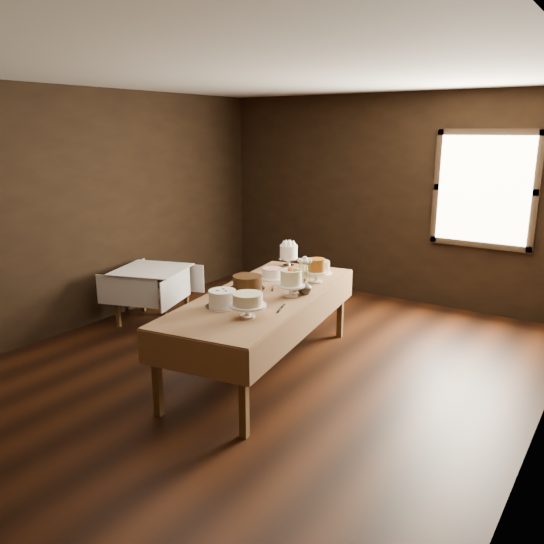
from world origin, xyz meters
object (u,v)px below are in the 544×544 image
(cake_meringue, at_px, (289,256))
(cake_server_d, at_px, (307,289))
(cake_caramel, at_px, (317,272))
(cake_server_b, at_px, (280,310))
(cake_lattice, at_px, (272,274))
(cake_flowers, at_px, (291,284))
(cake_server_c, at_px, (273,286))
(cake_server_e, at_px, (226,297))
(flower_vase, at_px, (304,287))
(cake_cream, at_px, (248,306))
(cake_chocolate, at_px, (247,283))
(cake_server_a, at_px, (255,305))
(cake_swirl, at_px, (222,299))
(display_table, at_px, (263,300))
(cake_speckled, at_px, (319,267))
(side_table, at_px, (152,275))

(cake_meringue, height_order, cake_server_d, cake_meringue)
(cake_caramel, relative_size, cake_server_b, 1.09)
(cake_meringue, distance_m, cake_caramel, 0.74)
(cake_lattice, distance_m, cake_flowers, 0.68)
(cake_server_c, height_order, cake_server_e, same)
(flower_vase, bearing_deg, cake_server_b, -81.82)
(cake_caramel, xyz_separation_m, cake_cream, (0.06, -1.27, -0.01))
(cake_caramel, bearing_deg, cake_server_e, -115.56)
(cake_flowers, relative_size, cake_cream, 0.87)
(cake_caramel, distance_m, cake_server_c, 0.49)
(cake_caramel, height_order, cake_chocolate, cake_caramel)
(cake_server_a, bearing_deg, cake_swirl, -165.87)
(display_table, distance_m, cake_flowers, 0.33)
(cake_lattice, height_order, cake_cream, cake_cream)
(display_table, bearing_deg, cake_cream, -65.93)
(cake_server_e, bearing_deg, cake_speckled, 89.88)
(display_table, xyz_separation_m, cake_server_d, (0.27, 0.37, 0.06))
(cake_lattice, relative_size, cake_cream, 0.85)
(cake_cream, xyz_separation_m, cake_server_c, (-0.34, 0.89, -0.10))
(cake_swirl, xyz_separation_m, cake_server_d, (0.33, 0.91, -0.07))
(cake_speckled, bearing_deg, display_table, -93.30)
(cake_speckled, height_order, cake_flowers, cake_flowers)
(cake_chocolate, relative_size, cake_server_a, 1.61)
(cake_caramel, bearing_deg, cake_server_d, -80.21)
(cake_swirl, bearing_deg, cake_meringue, 101.41)
(cake_flowers, bearing_deg, cake_server_a, -107.59)
(cake_chocolate, distance_m, cake_flowers, 0.49)
(cake_lattice, xyz_separation_m, cake_server_b, (0.66, -0.85, -0.04))
(flower_vase, bearing_deg, side_table, 175.14)
(display_table, height_order, cake_server_a, cake_server_a)
(cake_server_d, bearing_deg, cake_server_b, -147.68)
(display_table, xyz_separation_m, cake_chocolate, (-0.23, 0.05, 0.12))
(side_table, height_order, cake_server_e, cake_server_e)
(side_table, distance_m, cake_lattice, 1.74)
(cake_lattice, bearing_deg, cake_server_e, -88.57)
(cake_cream, bearing_deg, cake_caramel, 92.76)
(cake_speckled, bearing_deg, cake_server_d, -71.29)
(cake_lattice, bearing_deg, cake_server_c, -53.64)
(cake_chocolate, distance_m, cake_server_d, 0.59)
(display_table, relative_size, cake_speckled, 9.13)
(cake_meringue, xyz_separation_m, cake_server_c, (0.33, -0.80, -0.11))
(cake_speckled, height_order, cake_server_d, cake_speckled)
(cake_flowers, xyz_separation_m, cake_server_b, (0.14, -0.41, -0.11))
(cake_speckled, relative_size, cake_chocolate, 0.76)
(cake_flowers, bearing_deg, cake_meringue, 123.59)
(cake_cream, bearing_deg, cake_server_e, 146.70)
(side_table, xyz_separation_m, cake_chocolate, (1.74, -0.37, 0.26))
(cake_server_b, relative_size, cake_server_e, 1.00)
(cake_server_b, distance_m, cake_server_e, 0.64)
(cake_server_d, xyz_separation_m, flower_vase, (0.06, -0.15, 0.07))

